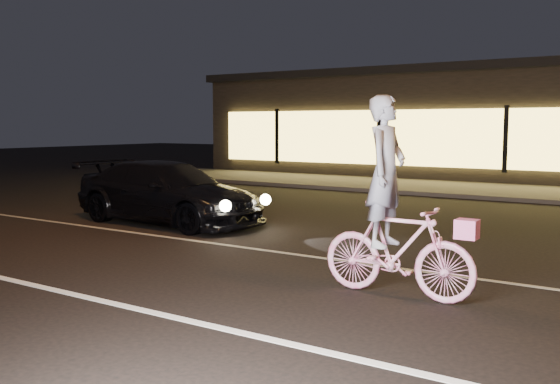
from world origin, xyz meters
The scene contains 7 objects.
ground centered at (0.00, 0.00, 0.00)m, with size 90.00×90.00×0.00m, color black.
lane_stripe_near centered at (0.00, -1.50, 0.00)m, with size 60.00×0.12×0.01m, color silver.
lane_stripe_far centered at (0.00, 2.00, 0.00)m, with size 60.00×0.10×0.01m, color gray.
sidewalk centered at (0.00, 13.00, 0.06)m, with size 30.00×4.00×0.12m, color #383533.
storefront centered at (0.00, 18.97, 2.15)m, with size 25.40×8.42×4.20m.
cyclist centered at (2.18, 0.60, 0.86)m, with size 1.92×0.66×2.42m.
sedan centered at (-4.03, 3.24, 0.65)m, with size 4.57×2.06×1.30m.
Camera 1 is at (5.11, -6.32, 2.07)m, focal length 40.00 mm.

